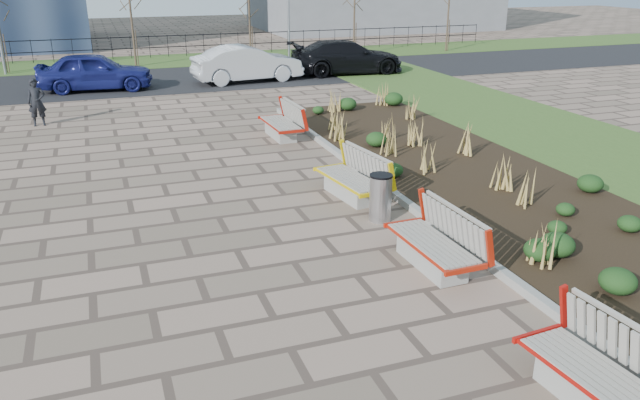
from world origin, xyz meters
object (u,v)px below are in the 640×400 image
object	(u,v)px
car_blue	(95,71)
lamp_east	(288,2)
bench_c	(350,176)
litter_bin	(380,198)
car_black	(347,57)
pedestrian	(37,102)
bench_b	(432,240)
car_silver	(247,64)
bench_d	(280,121)
bench_a	(602,373)

from	to	relation	value
car_blue	lamp_east	xyz separation A→B (m)	(10.03, 5.57, 2.25)
bench_c	litter_bin	world-z (taller)	bench_c
bench_c	car_black	xyz separation A→B (m)	(6.25, 15.65, 0.30)
litter_bin	car_blue	distance (m)	17.45
bench_c	lamp_east	bearing A→B (deg)	68.62
pedestrian	litter_bin	bearing A→B (deg)	-60.50
bench_b	car_silver	distance (m)	18.82
bench_b	lamp_east	world-z (taller)	lamp_east
bench_d	car_blue	world-z (taller)	car_blue
litter_bin	car_blue	xyz separation A→B (m)	(-5.09, 16.69, 0.31)
bench_b	lamp_east	size ratio (longest dim) A/B	0.35
lamp_east	car_blue	bearing A→B (deg)	-150.96
bench_d	bench_a	bearing A→B (deg)	-91.86
litter_bin	lamp_east	xyz separation A→B (m)	(4.94, 22.26, 2.56)
bench_a	car_black	bearing A→B (deg)	70.03
bench_d	lamp_east	distance (m)	16.32
bench_c	pedestrian	size ratio (longest dim) A/B	1.38
car_black	litter_bin	bearing A→B (deg)	163.44
car_blue	car_silver	bearing A→B (deg)	-85.28
bench_d	lamp_east	bearing A→B (deg)	70.07
pedestrian	bench_b	bearing A→B (deg)	-65.20
litter_bin	pedestrian	world-z (taller)	pedestrian
bench_d	car_black	distance (m)	11.93
pedestrian	bench_d	bearing A→B (deg)	-33.31
bench_b	pedestrian	world-z (taller)	pedestrian
pedestrian	car_black	distance (m)	14.50
bench_c	car_silver	xyz separation A→B (m)	(1.33, 15.14, 0.31)
car_silver	car_blue	bearing A→B (deg)	83.44
lamp_east	car_silver	bearing A→B (deg)	-122.84
bench_a	bench_c	distance (m)	7.54
pedestrian	car_silver	bearing A→B (deg)	31.27
bench_a	car_silver	world-z (taller)	car_silver
car_silver	car_black	size ratio (longest dim) A/B	0.89
bench_c	lamp_east	xyz separation A→B (m)	(5.00, 20.82, 2.54)
car_silver	pedestrian	bearing A→B (deg)	118.52
car_blue	lamp_east	world-z (taller)	lamp_east
bench_c	lamp_east	size ratio (longest dim) A/B	0.35
bench_b	pedestrian	bearing A→B (deg)	115.92
bench_a	bench_b	world-z (taller)	same
litter_bin	car_blue	bearing A→B (deg)	106.96
litter_bin	car_silver	world-z (taller)	car_silver
car_silver	bench_a	bearing A→B (deg)	171.07
pedestrian	car_black	world-z (taller)	car_black
lamp_east	bench_c	bearing A→B (deg)	-103.50
bench_c	litter_bin	size ratio (longest dim) A/B	2.19
bench_a	bench_b	bearing A→B (deg)	85.12
litter_bin	lamp_east	distance (m)	22.95
lamp_east	litter_bin	bearing A→B (deg)	-102.52
bench_c	bench_a	bearing A→B (deg)	-97.88
bench_c	car_blue	distance (m)	16.06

